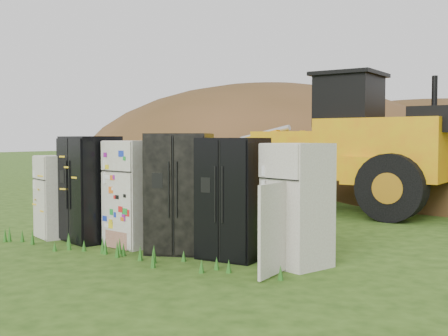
# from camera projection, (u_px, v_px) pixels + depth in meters

# --- Properties ---
(ground) EXTENTS (120.00, 120.00, 0.00)m
(ground) POSITION_uv_depth(u_px,v_px,m) (162.00, 250.00, 9.42)
(ground) COLOR #274312
(ground) RESTS_ON ground
(fridge_leftmost) EXTENTS (0.89, 0.87, 1.54)m
(fridge_leftmost) POSITION_uv_depth(u_px,v_px,m) (57.00, 196.00, 10.56)
(fridge_leftmost) COLOR silver
(fridge_leftmost) RESTS_ON ground
(fridge_black_side) EXTENTS (1.20, 1.07, 1.90)m
(fridge_black_side) POSITION_uv_depth(u_px,v_px,m) (90.00, 189.00, 10.16)
(fridge_black_side) COLOR black
(fridge_black_side) RESTS_ON ground
(fridge_sticker) EXTENTS (0.94, 0.89, 1.83)m
(fridge_sticker) POSITION_uv_depth(u_px,v_px,m) (134.00, 193.00, 9.70)
(fridge_sticker) COLOR silver
(fridge_sticker) RESTS_ON ground
(fridge_dark_mid) EXTENTS (1.22, 1.11, 1.95)m
(fridge_dark_mid) POSITION_uv_depth(u_px,v_px,m) (180.00, 193.00, 9.17)
(fridge_dark_mid) COLOR black
(fridge_dark_mid) RESTS_ON ground
(fridge_black_right) EXTENTS (0.94, 0.79, 1.87)m
(fridge_black_right) POSITION_uv_depth(u_px,v_px,m) (233.00, 198.00, 8.71)
(fridge_black_right) COLOR black
(fridge_black_right) RESTS_ON ground
(fridge_open_door) EXTENTS (1.03, 0.99, 1.80)m
(fridge_open_door) POSITION_uv_depth(u_px,v_px,m) (297.00, 205.00, 8.16)
(fridge_open_door) COLOR silver
(fridge_open_door) RESTS_ON ground
(wheel_loader) EXTENTS (7.48, 3.46, 3.53)m
(wheel_loader) POSITION_uv_depth(u_px,v_px,m) (317.00, 142.00, 14.79)
(wheel_loader) COLOR orange
(wheel_loader) RESTS_ON ground
(dirt_mound_left) EXTENTS (18.36, 13.77, 8.57)m
(dirt_mound_left) POSITION_uv_depth(u_px,v_px,m) (260.00, 181.00, 24.91)
(dirt_mound_left) COLOR #3F2E14
(dirt_mound_left) RESTS_ON ground
(dirt_mound_back) EXTENTS (17.78, 11.85, 7.22)m
(dirt_mound_back) POSITION_uv_depth(u_px,v_px,m) (427.00, 181.00, 24.82)
(dirt_mound_back) COLOR #3F2E14
(dirt_mound_back) RESTS_ON ground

